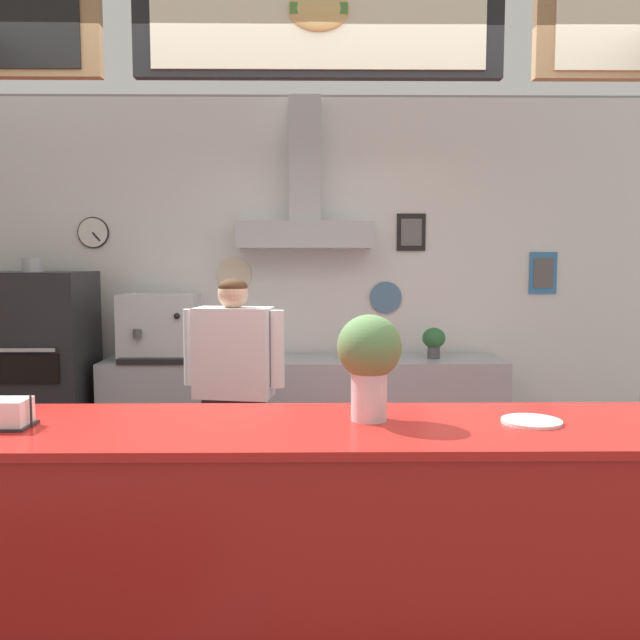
{
  "coord_description": "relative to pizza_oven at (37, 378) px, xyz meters",
  "views": [
    {
      "loc": [
        -0.03,
        -2.78,
        1.64
      ],
      "look_at": [
        0.02,
        0.73,
        1.31
      ],
      "focal_mm": 37.69,
      "sensor_mm": 36.0,
      "label": 1
    }
  ],
  "objects": [
    {
      "name": "shop_worker",
      "position": [
        1.56,
        -1.08,
        0.04
      ],
      "size": [
        0.58,
        0.29,
        1.53
      ],
      "rotation": [
        0.0,
        0.0,
        2.97
      ],
      "color": "#232328",
      "rests_on": "ground_plane"
    },
    {
      "name": "back_prep_counter",
      "position": [
        1.94,
        0.14,
        -0.34
      ],
      "size": [
        2.97,
        0.56,
        0.89
      ],
      "color": "#A3A5AD",
      "rests_on": "ground_plane"
    },
    {
      "name": "potted_rosemary",
      "position": [
        2.91,
        0.14,
        0.25
      ],
      "size": [
        0.17,
        0.17,
        0.23
      ],
      "color": "#4C4C51",
      "rests_on": "back_prep_counter"
    },
    {
      "name": "napkin_holder",
      "position": [
        0.97,
        -2.57,
        0.33
      ],
      "size": [
        0.15,
        0.15,
        0.11
      ],
      "color": "#262628",
      "rests_on": "service_counter"
    },
    {
      "name": "ground_plane",
      "position": [
        2.02,
        -2.05,
        -0.77
      ],
      "size": [
        6.34,
        6.34,
        0.0
      ],
      "primitive_type": "plane",
      "color": "#3F3A38"
    },
    {
      "name": "back_wall_assembly",
      "position": [
        2.02,
        0.38,
        0.77
      ],
      "size": [
        5.28,
        2.91,
        2.9
      ],
      "color": "gray",
      "rests_on": "ground_plane"
    },
    {
      "name": "condiment_plate",
      "position": [
        2.77,
        -2.54,
        0.3
      ],
      "size": [
        0.21,
        0.21,
        0.01
      ],
      "color": "white",
      "rests_on": "service_counter"
    },
    {
      "name": "service_counter",
      "position": [
        2.02,
        -2.54,
        -0.24
      ],
      "size": [
        3.85,
        0.68,
        1.06
      ],
      "color": "red",
      "rests_on": "ground_plane"
    },
    {
      "name": "potted_thyme",
      "position": [
        2.41,
        0.11,
        0.26
      ],
      "size": [
        0.18,
        0.18,
        0.23
      ],
      "color": "#9E563D",
      "rests_on": "back_prep_counter"
    },
    {
      "name": "pizza_oven",
      "position": [
        0.0,
        0.0,
        0.0
      ],
      "size": [
        0.76,
        0.67,
        1.64
      ],
      "color": "#232326",
      "rests_on": "ground_plane"
    },
    {
      "name": "espresso_machine",
      "position": [
        0.87,
        0.12,
        0.36
      ],
      "size": [
        0.56,
        0.46,
        0.48
      ],
      "color": "silver",
      "rests_on": "back_prep_counter"
    },
    {
      "name": "basil_vase",
      "position": [
        2.2,
        -2.49,
        0.51
      ],
      "size": [
        0.23,
        0.23,
        0.38
      ],
      "color": "silver",
      "rests_on": "service_counter"
    }
  ]
}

